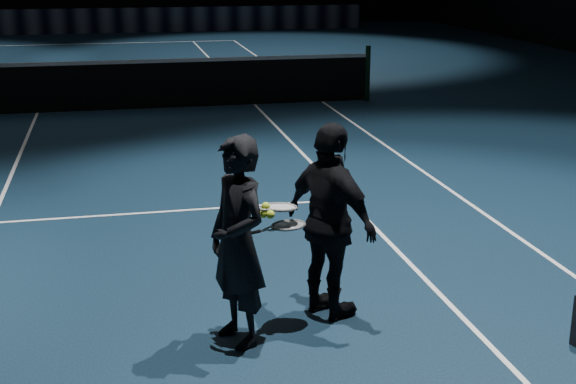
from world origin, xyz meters
name	(u,v)px	position (x,y,z in m)	size (l,w,h in m)	color
floor	(37,114)	(0.00, 0.00, 0.00)	(36.00, 36.00, 0.00)	black
court_lines	(37,114)	(0.00, 0.00, 0.00)	(10.98, 23.78, 0.01)	white
net_post_right	(368,74)	(6.40, 0.00, 0.55)	(0.10, 0.10, 1.10)	black
net_mesh	(35,90)	(0.00, 0.00, 0.45)	(12.80, 0.02, 0.86)	black
net_tape	(33,64)	(0.00, 0.00, 0.92)	(12.80, 0.03, 0.07)	white
sponsor_backdrop	(70,21)	(0.00, 15.50, 0.45)	(22.00, 0.15, 0.90)	black
player_a	(238,242)	(2.26, -9.74, 0.81)	(0.59, 0.39, 1.62)	black
player_b	(331,222)	(3.06, -9.45, 0.81)	(0.95, 0.40, 1.62)	black
racket_lower	(289,225)	(2.68, -9.58, 0.86)	(0.68, 0.22, 0.03)	black
racket_upper	(280,207)	(2.62, -9.56, 1.00)	(0.68, 0.22, 0.03)	black
tennis_balls	(266,212)	(2.50, -9.65, 1.00)	(0.12, 0.10, 0.12)	#B3C72A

